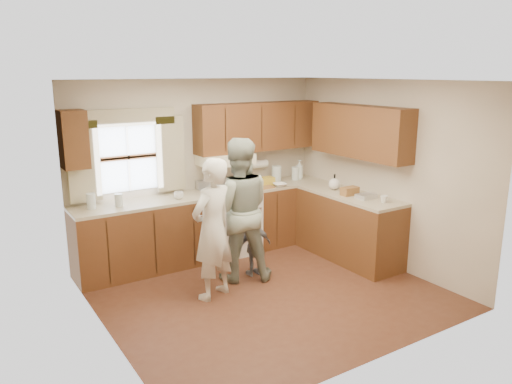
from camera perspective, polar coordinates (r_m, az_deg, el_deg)
room at (r=5.73m, az=1.31°, el=0.04°), size 3.80×3.80×3.80m
kitchen_fixtures at (r=7.03m, az=0.56°, el=-0.83°), size 3.80×2.25×2.15m
stove at (r=7.27m, az=-3.07°, el=-3.40°), size 0.76×0.67×1.07m
woman_left at (r=5.77m, az=-5.00°, el=-4.25°), size 0.71×0.59×1.66m
woman_right at (r=6.24m, az=-2.08°, el=-2.08°), size 1.08×0.97×1.82m
child at (r=6.49m, az=-0.14°, el=-6.17°), size 0.47×0.20×0.80m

